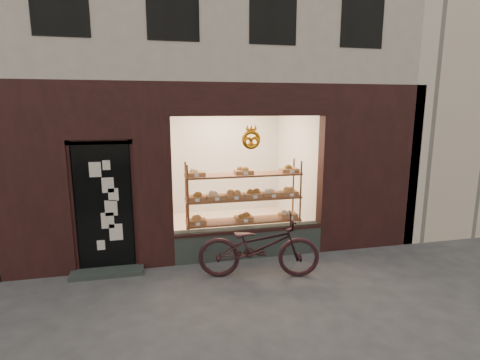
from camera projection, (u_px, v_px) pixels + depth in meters
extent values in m
plane|color=#353535|center=(256.00, 323.00, 4.75)|extent=(90.00, 90.00, 0.00)
cube|color=#2A3631|center=(249.00, 242.00, 6.83)|extent=(2.70, 0.25, 0.55)
cube|color=black|center=(104.00, 207.00, 6.07)|extent=(0.90, 0.04, 2.15)
cube|color=#2A3631|center=(108.00, 272.00, 6.12)|extent=(1.15, 0.35, 0.08)
torus|color=orange|center=(251.00, 140.00, 6.37)|extent=(0.33, 0.07, 0.33)
cube|color=#542E14|center=(244.00, 245.00, 7.28)|extent=(2.20, 0.45, 0.04)
cube|color=#542E14|center=(244.00, 221.00, 7.19)|extent=(2.20, 0.45, 0.03)
cube|color=#542E14|center=(244.00, 198.00, 7.10)|extent=(2.20, 0.45, 0.04)
cube|color=#542E14|center=(244.00, 175.00, 7.01)|extent=(2.20, 0.45, 0.04)
cylinder|color=#542E14|center=(188.00, 212.00, 6.71)|extent=(0.04, 0.04, 1.70)
cylinder|color=#542E14|center=(300.00, 205.00, 7.18)|extent=(0.04, 0.04, 1.70)
cylinder|color=#542E14|center=(186.00, 206.00, 7.08)|extent=(0.04, 0.04, 1.70)
cylinder|color=#542E14|center=(293.00, 200.00, 7.55)|extent=(0.04, 0.04, 1.70)
cube|color=brown|center=(197.00, 221.00, 6.98)|extent=(0.34, 0.24, 0.07)
sphere|color=#A86840|center=(197.00, 217.00, 6.96)|extent=(0.11, 0.11, 0.11)
cube|color=white|center=(198.00, 224.00, 6.80)|extent=(0.07, 0.01, 0.05)
cube|color=brown|center=(244.00, 218.00, 7.18)|extent=(0.34, 0.24, 0.07)
sphere|color=brown|center=(244.00, 214.00, 7.16)|extent=(0.11, 0.11, 0.11)
cube|color=white|center=(246.00, 221.00, 7.00)|extent=(0.07, 0.01, 0.05)
cube|color=brown|center=(288.00, 215.00, 7.37)|extent=(0.34, 0.24, 0.07)
sphere|color=#E5B688|center=(288.00, 211.00, 7.36)|extent=(0.11, 0.11, 0.11)
cube|color=white|center=(291.00, 218.00, 7.20)|extent=(0.08, 0.01, 0.05)
cube|color=brown|center=(196.00, 198.00, 6.89)|extent=(0.34, 0.24, 0.07)
sphere|color=brown|center=(196.00, 193.00, 6.87)|extent=(0.11, 0.11, 0.11)
cube|color=white|center=(197.00, 200.00, 6.71)|extent=(0.07, 0.01, 0.06)
cube|color=brown|center=(216.00, 197.00, 6.97)|extent=(0.34, 0.24, 0.07)
sphere|color=#E5B688|center=(216.00, 192.00, 6.95)|extent=(0.11, 0.11, 0.11)
cube|color=white|center=(217.00, 199.00, 6.79)|extent=(0.08, 0.01, 0.06)
cube|color=brown|center=(234.00, 196.00, 7.05)|extent=(0.34, 0.24, 0.07)
sphere|color=#A86840|center=(234.00, 191.00, 7.03)|extent=(0.11, 0.11, 0.11)
cube|color=white|center=(237.00, 198.00, 6.87)|extent=(0.07, 0.01, 0.06)
cube|color=brown|center=(253.00, 195.00, 7.13)|extent=(0.34, 0.24, 0.07)
sphere|color=brown|center=(253.00, 190.00, 7.11)|extent=(0.11, 0.11, 0.11)
cube|color=white|center=(255.00, 197.00, 6.95)|extent=(0.07, 0.01, 0.06)
cube|color=brown|center=(271.00, 194.00, 7.21)|extent=(0.34, 0.24, 0.07)
sphere|color=#E5B688|center=(271.00, 190.00, 7.19)|extent=(0.11, 0.11, 0.11)
cube|color=white|center=(274.00, 196.00, 7.03)|extent=(0.08, 0.01, 0.06)
cube|color=brown|center=(289.00, 193.00, 7.29)|extent=(0.34, 0.24, 0.07)
sphere|color=#A86840|center=(289.00, 189.00, 7.27)|extent=(0.11, 0.11, 0.11)
cube|color=white|center=(292.00, 195.00, 7.11)|extent=(0.08, 0.01, 0.06)
cube|color=brown|center=(196.00, 174.00, 6.80)|extent=(0.34, 0.24, 0.07)
sphere|color=#E5B688|center=(196.00, 169.00, 6.79)|extent=(0.11, 0.11, 0.11)
cube|color=white|center=(197.00, 176.00, 6.63)|extent=(0.07, 0.01, 0.06)
cube|color=brown|center=(244.00, 172.00, 7.00)|extent=(0.34, 0.24, 0.07)
sphere|color=#A86840|center=(244.00, 167.00, 6.98)|extent=(0.11, 0.11, 0.11)
cube|color=white|center=(246.00, 174.00, 6.82)|extent=(0.07, 0.01, 0.06)
cube|color=brown|center=(289.00, 170.00, 7.20)|extent=(0.34, 0.24, 0.07)
sphere|color=brown|center=(289.00, 166.00, 7.18)|extent=(0.11, 0.11, 0.11)
cube|color=white|center=(293.00, 172.00, 7.02)|extent=(0.08, 0.01, 0.06)
imported|color=black|center=(259.00, 246.00, 5.98)|extent=(2.04, 1.07, 1.02)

